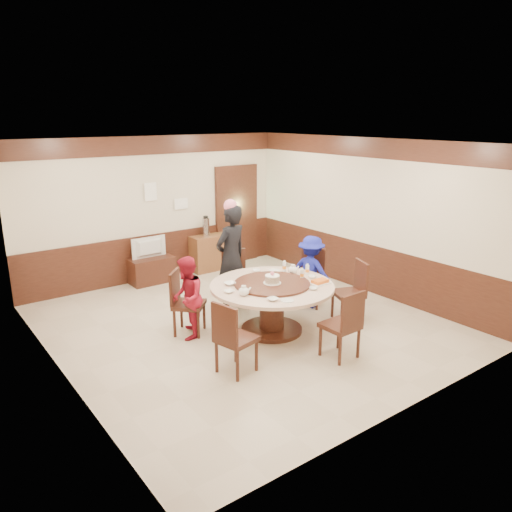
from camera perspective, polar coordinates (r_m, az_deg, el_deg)
room at (r=7.59m, az=-1.44°, el=-0.25°), size 6.00×6.04×2.84m
banquet_table at (r=7.50m, az=1.83°, el=-4.84°), size 1.85×1.85×0.78m
chair_0 at (r=8.67m, az=6.17°, el=-3.64°), size 0.61×0.61×0.97m
chair_1 at (r=8.56m, az=-2.30°, el=-3.81°), size 0.57×0.58×0.97m
chair_2 at (r=7.60m, az=-7.79°, el=-6.55°), size 0.62×0.62×0.97m
chair_3 at (r=6.44m, az=-2.39°, el=-10.70°), size 0.53×0.53×0.97m
chair_4 at (r=6.90m, az=9.67°, el=-9.04°), size 0.45×0.46×0.97m
chair_5 at (r=8.12m, az=10.59°, el=-5.20°), size 0.58×0.57×0.97m
person_standing at (r=8.33m, az=-2.86°, el=-0.15°), size 0.73×0.56×1.78m
person_red at (r=7.35m, az=-7.90°, el=-4.77°), size 0.71×0.75×1.23m
person_blue at (r=8.50m, az=6.31°, el=-1.80°), size 0.70×0.91×1.24m
birthday_cake at (r=7.37m, az=1.87°, el=-2.66°), size 0.26×0.26×0.19m
teapot_left at (r=6.97m, az=-1.42°, el=-4.07°), size 0.17×0.15×0.13m
teapot_right at (r=7.94m, az=4.22°, el=-1.58°), size 0.17×0.15×0.13m
bowl_0 at (r=7.41m, az=-3.01°, el=-3.17°), size 0.16×0.16×0.04m
bowl_1 at (r=7.25m, az=6.57°, el=-3.72°), size 0.12×0.12×0.04m
bowl_2 at (r=6.80m, az=1.93°, el=-4.96°), size 0.15×0.15×0.04m
bowl_3 at (r=7.76m, az=6.42°, el=-2.37°), size 0.13×0.13×0.04m
bowl_4 at (r=7.10m, az=-3.08°, el=-4.07°), size 0.14×0.14×0.03m
bowl_5 at (r=8.00m, az=0.05°, el=-1.69°), size 0.13×0.13×0.04m
saucer_near at (r=6.80m, az=3.60°, el=-5.08°), size 0.18×0.18×0.01m
saucer_far at (r=8.06m, az=2.14°, el=-1.67°), size 0.18×0.18×0.01m
shrimp_platter at (r=7.51m, az=7.34°, el=-2.96°), size 0.30×0.20×0.06m
bottle_0 at (r=7.66m, az=5.28°, el=-2.09°), size 0.06×0.06×0.16m
bottle_1 at (r=7.89m, az=5.88°, el=-1.59°), size 0.06×0.06×0.16m
bottle_2 at (r=8.02m, az=3.25°, el=-1.23°), size 0.06×0.06×0.16m
tv_stand at (r=9.98m, az=-11.83°, el=-1.58°), size 0.85×0.45×0.50m
television at (r=9.85m, az=-11.98°, el=0.93°), size 0.70×0.10×0.40m
side_cabinet at (r=10.57m, az=-5.34°, el=0.39°), size 0.80×0.40×0.75m
thermos at (r=10.40m, az=-5.75°, el=3.33°), size 0.15×0.15×0.38m
notice_left at (r=9.90m, az=-11.94°, el=7.20°), size 0.25×0.00×0.35m
notice_right at (r=10.23m, az=-8.54°, el=5.94°), size 0.30×0.00×0.22m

